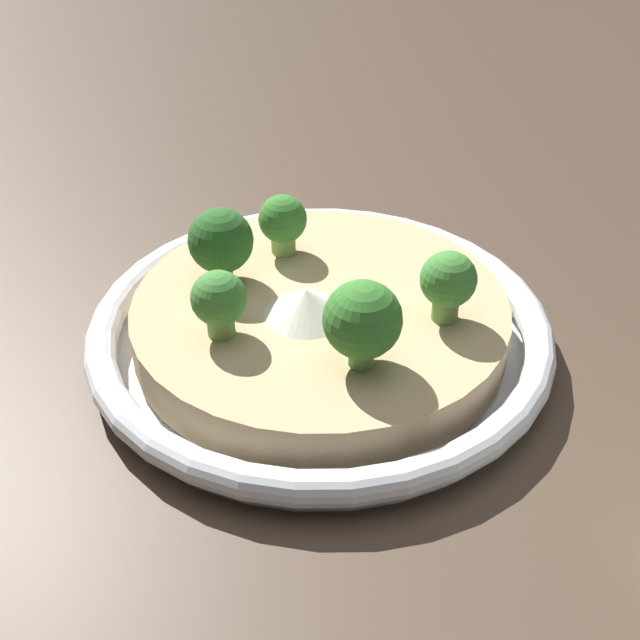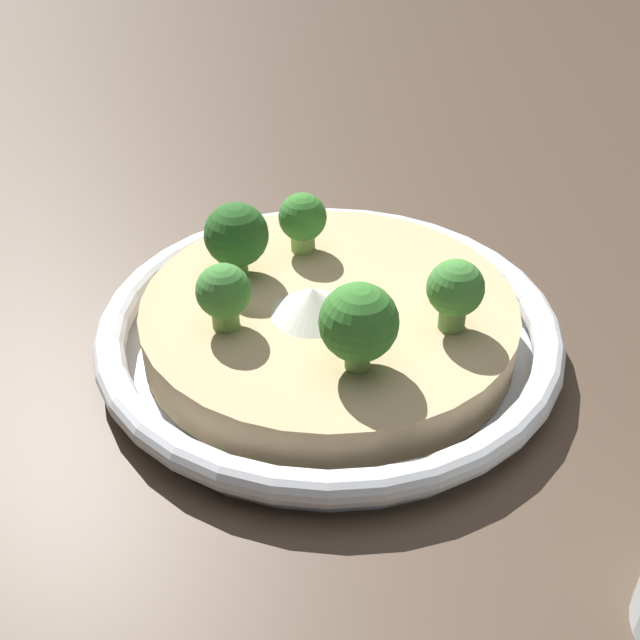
{
  "view_description": "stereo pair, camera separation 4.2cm",
  "coord_description": "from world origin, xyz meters",
  "px_view_note": "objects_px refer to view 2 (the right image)",
  "views": [
    {
      "loc": [
        0.34,
        -0.04,
        0.27
      ],
      "look_at": [
        0.0,
        0.0,
        0.02
      ],
      "focal_mm": 45.0,
      "sensor_mm": 36.0,
      "label": 1
    },
    {
      "loc": [
        0.34,
        0.0,
        0.27
      ],
      "look_at": [
        0.0,
        0.0,
        0.02
      ],
      "focal_mm": 45.0,
      "sensor_mm": 36.0,
      "label": 2
    }
  ],
  "objects_px": {
    "broccoli_front": "(227,236)",
    "broccoli_back_right": "(445,291)",
    "risotto_bowl": "(320,326)",
    "broccoli_front_right": "(214,294)",
    "broccoli_right": "(348,324)",
    "broccoli_front_left": "(294,220)"
  },
  "relations": [
    {
      "from": "broccoli_right",
      "to": "broccoli_back_right",
      "type": "relative_size",
      "value": 1.17
    },
    {
      "from": "broccoli_front_left",
      "to": "broccoli_front",
      "type": "relative_size",
      "value": 0.83
    },
    {
      "from": "broccoli_front_right",
      "to": "broccoli_front",
      "type": "bearing_deg",
      "value": 177.99
    },
    {
      "from": "broccoli_front_left",
      "to": "broccoli_front",
      "type": "distance_m",
      "value": 0.04
    },
    {
      "from": "broccoli_front",
      "to": "broccoli_front_right",
      "type": "bearing_deg",
      "value": -2.01
    },
    {
      "from": "broccoli_front_right",
      "to": "broccoli_right",
      "type": "bearing_deg",
      "value": 64.31
    },
    {
      "from": "broccoli_front",
      "to": "broccoli_back_right",
      "type": "relative_size",
      "value": 1.11
    },
    {
      "from": "broccoli_front_left",
      "to": "broccoli_back_right",
      "type": "distance_m",
      "value": 0.11
    },
    {
      "from": "risotto_bowl",
      "to": "broccoli_front_right",
      "type": "xyz_separation_m",
      "value": [
        0.02,
        -0.05,
        0.04
      ]
    },
    {
      "from": "broccoli_right",
      "to": "broccoli_back_right",
      "type": "bearing_deg",
      "value": 123.66
    },
    {
      "from": "broccoli_front_left",
      "to": "broccoli_front",
      "type": "bearing_deg",
      "value": -53.02
    },
    {
      "from": "broccoli_front_right",
      "to": "broccoli_back_right",
      "type": "distance_m",
      "value": 0.11
    },
    {
      "from": "broccoli_front_left",
      "to": "broccoli_front_right",
      "type": "bearing_deg",
      "value": -25.87
    },
    {
      "from": "broccoli_front",
      "to": "broccoli_back_right",
      "type": "bearing_deg",
      "value": 66.51
    },
    {
      "from": "broccoli_front",
      "to": "broccoli_right",
      "type": "distance_m",
      "value": 0.1
    },
    {
      "from": "risotto_bowl",
      "to": "broccoli_back_right",
      "type": "bearing_deg",
      "value": 70.25
    },
    {
      "from": "risotto_bowl",
      "to": "broccoli_front_right",
      "type": "relative_size",
      "value": 7.09
    },
    {
      "from": "broccoli_front_left",
      "to": "broccoli_back_right",
      "type": "relative_size",
      "value": 0.92
    },
    {
      "from": "broccoli_front_left",
      "to": "broccoli_back_right",
      "type": "bearing_deg",
      "value": 45.84
    },
    {
      "from": "risotto_bowl",
      "to": "broccoli_back_right",
      "type": "relative_size",
      "value": 6.54
    },
    {
      "from": "risotto_bowl",
      "to": "broccoli_front_right",
      "type": "height_order",
      "value": "broccoli_front_right"
    },
    {
      "from": "broccoli_front_right",
      "to": "broccoli_right",
      "type": "height_order",
      "value": "broccoli_right"
    }
  ]
}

